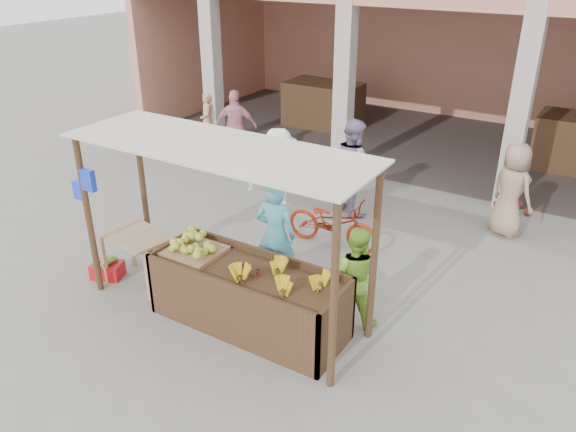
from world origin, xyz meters
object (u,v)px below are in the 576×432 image
Objects in this scene: red_crate at (107,270)px; motorcycle at (333,222)px; side_table at (137,243)px; vendor_blue at (275,231)px; vendor_green at (355,273)px; fruit_stall at (249,299)px.

red_crate is 0.26× the size of motorcycle.
side_table is 0.63× the size of vendor_blue.
red_crate is 0.30× the size of vendor_green.
vendor_blue is (1.74, 1.01, 0.21)m from side_table.
motorcycle is at bearing -60.57° from vendor_green.
side_table is 3.14m from motorcycle.
fruit_stall is 1.43m from vendor_green.
vendor_green reaches higher than fruit_stall.
motorcycle is (0.16, 1.48, -0.43)m from vendor_blue.
red_crate is at bearing 14.93° from vendor_blue.
fruit_stall is 5.84× the size of red_crate.
fruit_stall is at bearing -17.34° from red_crate.
fruit_stall is at bearing 179.46° from motorcycle.
motorcycle is (-0.07, 2.50, 0.04)m from fruit_stall.
motorcycle is (2.44, 2.66, 0.32)m from red_crate.
vendor_blue is 1.55m from motorcycle.
vendor_blue reaches higher than motorcycle.
red_crate is (-2.52, -0.15, -0.28)m from fruit_stall.
fruit_stall reaches higher than red_crate.
vendor_green is at bearing 35.54° from fruit_stall.
side_table is at bearing -2.99° from red_crate.
motorcycle reaches higher than red_crate.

